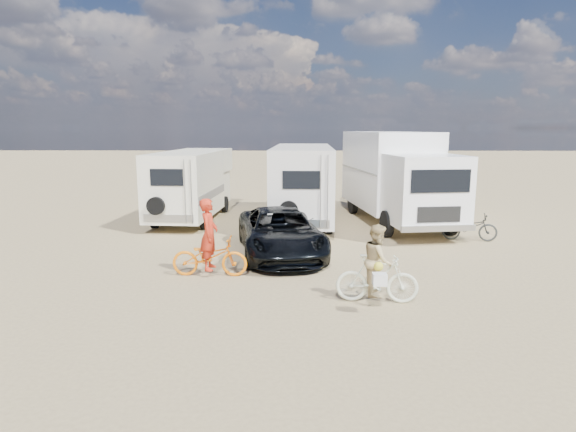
{
  "coord_description": "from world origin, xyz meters",
  "views": [
    {
      "loc": [
        -0.62,
        -12.16,
        3.79
      ],
      "look_at": [
        -0.83,
        1.38,
        1.3
      ],
      "focal_mm": 29.9,
      "sensor_mm": 36.0,
      "label": 1
    }
  ],
  "objects_px": {
    "rv_left": "(192,186)",
    "bike_parked": "(470,227)",
    "dark_suv": "(280,232)",
    "rider_woman": "(377,268)",
    "rider_man": "(209,241)",
    "crate": "(317,248)",
    "box_truck": "(397,178)",
    "bike_woman": "(377,279)",
    "bike_man": "(210,257)",
    "rv_main": "(302,185)",
    "cooler": "(315,246)"
  },
  "relations": [
    {
      "from": "bike_man",
      "to": "bike_parked",
      "type": "height_order",
      "value": "bike_man"
    },
    {
      "from": "dark_suv",
      "to": "rider_woman",
      "type": "height_order",
      "value": "rider_woman"
    },
    {
      "from": "rv_left",
      "to": "rider_man",
      "type": "distance_m",
      "value": 8.06
    },
    {
      "from": "rider_man",
      "to": "crate",
      "type": "height_order",
      "value": "rider_man"
    },
    {
      "from": "rv_main",
      "to": "crate",
      "type": "bearing_deg",
      "value": -84.31
    },
    {
      "from": "dark_suv",
      "to": "cooler",
      "type": "distance_m",
      "value": 1.15
    },
    {
      "from": "rider_woman",
      "to": "bike_parked",
      "type": "relative_size",
      "value": 0.88
    },
    {
      "from": "rv_left",
      "to": "dark_suv",
      "type": "relative_size",
      "value": 1.25
    },
    {
      "from": "crate",
      "to": "box_truck",
      "type": "bearing_deg",
      "value": 55.1
    },
    {
      "from": "bike_man",
      "to": "bike_parked",
      "type": "distance_m",
      "value": 9.13
    },
    {
      "from": "bike_man",
      "to": "bike_parked",
      "type": "bearing_deg",
      "value": -61.81
    },
    {
      "from": "rider_man",
      "to": "crate",
      "type": "distance_m",
      "value": 3.71
    },
    {
      "from": "box_truck",
      "to": "bike_parked",
      "type": "xyz_separation_m",
      "value": [
        1.88,
        -3.0,
        -1.35
      ]
    },
    {
      "from": "bike_man",
      "to": "rider_woman",
      "type": "relative_size",
      "value": 1.24
    },
    {
      "from": "dark_suv",
      "to": "cooler",
      "type": "bearing_deg",
      "value": -1.93
    },
    {
      "from": "rv_left",
      "to": "dark_suv",
      "type": "xyz_separation_m",
      "value": [
        3.85,
        -5.62,
        -0.73
      ]
    },
    {
      "from": "rv_left",
      "to": "bike_man",
      "type": "distance_m",
      "value": 8.1
    },
    {
      "from": "dark_suv",
      "to": "bike_parked",
      "type": "xyz_separation_m",
      "value": [
        6.39,
        1.95,
        -0.22
      ]
    },
    {
      "from": "box_truck",
      "to": "bike_parked",
      "type": "height_order",
      "value": "box_truck"
    },
    {
      "from": "cooler",
      "to": "bike_woman",
      "type": "bearing_deg",
      "value": -66.6
    },
    {
      "from": "rv_left",
      "to": "bike_parked",
      "type": "distance_m",
      "value": 10.92
    },
    {
      "from": "bike_parked",
      "to": "cooler",
      "type": "height_order",
      "value": "bike_parked"
    },
    {
      "from": "rv_left",
      "to": "bike_woman",
      "type": "distance_m",
      "value": 11.44
    },
    {
      "from": "rv_left",
      "to": "box_truck",
      "type": "distance_m",
      "value": 8.4
    },
    {
      "from": "bike_woman",
      "to": "bike_parked",
      "type": "distance_m",
      "value": 7.27
    },
    {
      "from": "rv_main",
      "to": "rv_left",
      "type": "xyz_separation_m",
      "value": [
        -4.58,
        0.46,
        -0.11
      ]
    },
    {
      "from": "bike_parked",
      "to": "box_truck",
      "type": "bearing_deg",
      "value": 44.63
    },
    {
      "from": "bike_man",
      "to": "crate",
      "type": "bearing_deg",
      "value": -50.74
    },
    {
      "from": "rv_main",
      "to": "box_truck",
      "type": "height_order",
      "value": "box_truck"
    },
    {
      "from": "rv_left",
      "to": "rider_woman",
      "type": "height_order",
      "value": "rv_left"
    },
    {
      "from": "rv_left",
      "to": "bike_parked",
      "type": "height_order",
      "value": "rv_left"
    },
    {
      "from": "box_truck",
      "to": "dark_suv",
      "type": "bearing_deg",
      "value": -140.08
    },
    {
      "from": "rv_main",
      "to": "rider_man",
      "type": "height_order",
      "value": "rv_main"
    },
    {
      "from": "bike_woman",
      "to": "crate",
      "type": "relative_size",
      "value": 3.92
    },
    {
      "from": "bike_woman",
      "to": "rider_woman",
      "type": "xyz_separation_m",
      "value": [
        0.0,
        0.0,
        0.25
      ]
    },
    {
      "from": "rv_main",
      "to": "rv_left",
      "type": "height_order",
      "value": "rv_main"
    },
    {
      "from": "dark_suv",
      "to": "rv_left",
      "type": "bearing_deg",
      "value": 114.82
    },
    {
      "from": "bike_man",
      "to": "bike_parked",
      "type": "relative_size",
      "value": 1.09
    },
    {
      "from": "rider_woman",
      "to": "rv_left",
      "type": "bearing_deg",
      "value": 38.82
    },
    {
      "from": "crate",
      "to": "rider_woman",
      "type": "bearing_deg",
      "value": -74.48
    },
    {
      "from": "rv_left",
      "to": "rider_man",
      "type": "relative_size",
      "value": 3.37
    },
    {
      "from": "rv_left",
      "to": "bike_man",
      "type": "relative_size",
      "value": 3.2
    },
    {
      "from": "rv_main",
      "to": "rider_man",
      "type": "bearing_deg",
      "value": -107.37
    },
    {
      "from": "bike_woman",
      "to": "rider_man",
      "type": "distance_m",
      "value": 4.44
    },
    {
      "from": "bike_woman",
      "to": "rider_man",
      "type": "xyz_separation_m",
      "value": [
        -4.01,
        1.87,
        0.39
      ]
    },
    {
      "from": "box_truck",
      "to": "rider_woman",
      "type": "bearing_deg",
      "value": -111.87
    },
    {
      "from": "rv_left",
      "to": "rider_woman",
      "type": "bearing_deg",
      "value": -54.03
    },
    {
      "from": "rider_man",
      "to": "bike_parked",
      "type": "bearing_deg",
      "value": -61.81
    },
    {
      "from": "rv_left",
      "to": "rider_woman",
      "type": "xyz_separation_m",
      "value": [
        6.09,
        -9.65,
        -0.64
      ]
    },
    {
      "from": "rv_main",
      "to": "rider_woman",
      "type": "distance_m",
      "value": 9.34
    }
  ]
}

